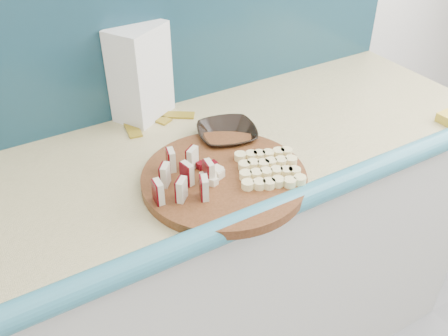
% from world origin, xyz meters
% --- Properties ---
extents(kitchen_counter, '(2.20, 0.63, 0.91)m').
position_xyz_m(kitchen_counter, '(0.10, 1.50, 0.46)').
color(kitchen_counter, silver).
rests_on(kitchen_counter, ground).
extents(backsplash, '(2.20, 0.02, 0.50)m').
position_xyz_m(backsplash, '(0.10, 1.79, 1.16)').
color(backsplash, teal).
rests_on(backsplash, kitchen_counter).
extents(cutting_board, '(0.53, 0.53, 0.03)m').
position_xyz_m(cutting_board, '(0.30, 1.35, 0.92)').
color(cutting_board, '#44250E').
rests_on(cutting_board, kitchen_counter).
extents(apple_wedges, '(0.16, 0.18, 0.06)m').
position_xyz_m(apple_wedges, '(0.20, 1.36, 0.96)').
color(apple_wedges, beige).
rests_on(apple_wedges, cutting_board).
extents(apple_chunks, '(0.07, 0.07, 0.02)m').
position_xyz_m(apple_chunks, '(0.28, 1.36, 0.95)').
color(apple_chunks, beige).
rests_on(apple_chunks, cutting_board).
extents(banana_slices, '(0.19, 0.19, 0.02)m').
position_xyz_m(banana_slices, '(0.40, 1.30, 0.94)').
color(banana_slices, '#FDEB9B').
rests_on(banana_slices, cutting_board).
extents(brown_bowl, '(0.20, 0.20, 0.04)m').
position_xyz_m(brown_bowl, '(0.41, 1.51, 0.93)').
color(brown_bowl, black).
rests_on(brown_bowl, kitchen_counter).
extents(flour_bag, '(0.19, 0.18, 0.27)m').
position_xyz_m(flour_bag, '(0.27, 1.76, 1.05)').
color(flour_bag, white).
rests_on(flour_bag, kitchen_counter).
extents(banana_peel, '(0.22, 0.19, 0.01)m').
position_xyz_m(banana_peel, '(0.27, 1.73, 0.91)').
color(banana_peel, '#AF9021').
rests_on(banana_peel, kitchen_counter).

